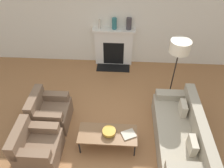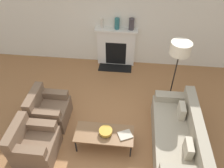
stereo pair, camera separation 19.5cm
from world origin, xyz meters
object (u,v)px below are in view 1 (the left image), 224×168
object	(u,v)px
couch	(180,133)
bowl	(109,132)
mantel_vase_left	(99,24)
mantel_vase_center_left	(114,24)
coffee_table	(108,134)
armchair_near	(37,147)
floor_lamp	(179,50)
mantel_vase_center_right	(129,24)
fireplace	(114,47)
book	(129,134)
armchair_far	(50,112)

from	to	relation	value
couch	bowl	world-z (taller)	couch
mantel_vase_left	mantel_vase_center_left	xyz separation A→B (m)	(0.42, 0.00, 0.02)
mantel_vase_left	coffee_table	bearing A→B (deg)	-81.48
armchair_near	floor_lamp	xyz separation A→B (m)	(2.82, 1.83, 1.17)
mantel_vase_left	mantel_vase_center_right	world-z (taller)	mantel_vase_center_right
floor_lamp	mantel_vase_center_left	xyz separation A→B (m)	(-1.49, 1.54, -0.16)
floor_lamp	mantel_vase_left	distance (m)	2.47
fireplace	coffee_table	xyz separation A→B (m)	(0.04, -3.00, -0.21)
fireplace	mantel_vase_center_right	size ratio (longest dim) A/B	3.76
couch	floor_lamp	size ratio (longest dim) A/B	1.19
fireplace	couch	bearing A→B (deg)	-61.65
mantel_vase_left	mantel_vase_center_left	size ratio (longest dim) A/B	0.87
floor_lamp	mantel_vase_center_left	world-z (taller)	floor_lamp
mantel_vase_center_right	book	bearing A→B (deg)	-89.11
book	mantel_vase_left	xyz separation A→B (m)	(-0.87, 3.02, 0.91)
book	armchair_far	bearing A→B (deg)	137.73
fireplace	mantel_vase_center_left	bearing A→B (deg)	46.67
armchair_near	armchair_far	distance (m)	0.90
armchair_far	floor_lamp	distance (m)	3.19
armchair_far	mantel_vase_center_left	bearing A→B (deg)	-28.22
couch	armchair_near	bearing A→B (deg)	-79.94
book	mantel_vase_center_left	bearing A→B (deg)	73.48
fireplace	floor_lamp	distance (m)	2.33
fireplace	mantel_vase_center_left	distance (m)	0.76
bowl	mantel_vase_left	world-z (taller)	mantel_vase_left
book	coffee_table	bearing A→B (deg)	154.50
couch	floor_lamp	distance (m)	1.77
floor_lamp	fireplace	bearing A→B (deg)	134.55
coffee_table	bowl	bearing A→B (deg)	18.05
mantel_vase_left	mantel_vase_center_right	size ratio (longest dim) A/B	0.84
bowl	armchair_far	bearing A→B (deg)	158.70
couch	coffee_table	world-z (taller)	couch
bowl	book	size ratio (longest dim) A/B	0.83
couch	mantel_vase_center_left	xyz separation A→B (m)	(-1.52, 2.86, 1.02)
armchair_near	book	bearing A→B (deg)	-78.90
armchair_far	mantel_vase_center_left	size ratio (longest dim) A/B	2.58
armchair_near	mantel_vase_center_left	xyz separation A→B (m)	(1.33, 3.37, 1.01)
fireplace	floor_lamp	xyz separation A→B (m)	(1.50, -1.53, 0.92)
fireplace	armchair_far	world-z (taller)	fireplace
mantel_vase_center_left	mantel_vase_center_right	world-z (taller)	mantel_vase_center_right
fireplace	mantel_vase_center_right	xyz separation A→B (m)	(0.42, 0.01, 0.76)
couch	mantel_vase_left	world-z (taller)	mantel_vase_left
mantel_vase_left	mantel_vase_center_left	bearing A→B (deg)	0.00
book	mantel_vase_left	world-z (taller)	mantel_vase_left
armchair_near	coffee_table	world-z (taller)	armchair_near
floor_lamp	bowl	bearing A→B (deg)	-134.37
mantel_vase_left	armchair_far	bearing A→B (deg)	-110.06
couch	mantel_vase_center_right	distance (m)	3.24
book	mantel_vase_center_left	distance (m)	3.19
armchair_near	coffee_table	xyz separation A→B (m)	(1.35, 0.35, 0.04)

